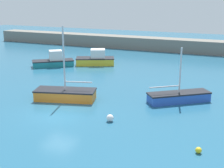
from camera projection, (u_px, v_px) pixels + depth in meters
ground_plane at (59, 115)px, 23.61m from camera, size 120.00×120.00×0.20m
harbor_breakwater at (166, 45)px, 51.23m from camera, size 65.91×3.16×2.03m
sailboat_tall_mast at (65, 94)px, 26.73m from camera, size 5.48×3.31×6.30m
motorboat_with_cabin at (96, 59)px, 40.64m from camera, size 5.39×4.12×2.04m
motorboat_grey_hull at (54, 61)px, 39.76m from camera, size 5.20×4.73×2.03m
sailboat_short_mast at (179, 97)px, 26.23m from camera, size 5.09×4.49×4.63m
mooring_buoy_white at (110, 118)px, 22.11m from camera, size 0.52×0.52×0.52m
mooring_buoy_yellow at (199, 150)px, 17.62m from camera, size 0.36×0.36×0.36m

